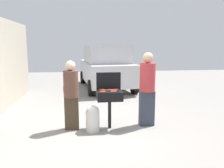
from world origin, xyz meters
TOP-DOWN VIEW (x-y plane):
  - ground_plane at (0.00, 0.00)m, footprint 24.00×24.00m
  - bbq_grill at (0.19, -0.01)m, footprint 0.60×0.44m
  - grill_lid_open at (0.19, 0.21)m, footprint 0.60×0.05m
  - hot_dog_0 at (0.22, 0.03)m, footprint 0.13×0.03m
  - hot_dog_1 at (0.01, -0.16)m, footprint 0.13×0.03m
  - hot_dog_2 at (0.27, -0.14)m, footprint 0.13×0.03m
  - hot_dog_3 at (0.30, -0.03)m, footprint 0.13×0.03m
  - hot_dog_4 at (0.02, 0.12)m, footprint 0.13×0.03m
  - hot_dog_5 at (0.23, 0.11)m, footprint 0.13×0.03m
  - hot_dog_6 at (0.35, 0.10)m, footprint 0.13×0.03m
  - hot_dog_7 at (0.02, -0.10)m, footprint 0.13×0.03m
  - hot_dog_8 at (0.08, 0.04)m, footprint 0.13×0.03m
  - propane_tank at (-0.22, -0.16)m, footprint 0.32×0.32m
  - person_left at (-0.71, 0.03)m, footprint 0.35×0.35m
  - person_right at (1.14, 0.08)m, footprint 0.38×0.38m
  - parked_minivan at (0.62, 5.23)m, footprint 2.40×4.58m

SIDE VIEW (x-z plane):
  - ground_plane at x=0.00m, z-range 0.00..0.00m
  - propane_tank at x=-0.22m, z-range 0.01..0.63m
  - bbq_grill at x=0.19m, z-range 0.32..1.23m
  - person_left at x=-0.71m, z-range 0.07..1.71m
  - hot_dog_0 at x=0.22m, z-range 0.92..0.94m
  - hot_dog_1 at x=0.01m, z-range 0.92..0.94m
  - hot_dog_2 at x=0.27m, z-range 0.92..0.94m
  - hot_dog_3 at x=0.30m, z-range 0.92..0.94m
  - hot_dog_4 at x=0.02m, z-range 0.92..0.94m
  - hot_dog_5 at x=0.23m, z-range 0.92..0.94m
  - hot_dog_6 at x=0.35m, z-range 0.92..0.94m
  - hot_dog_7 at x=0.02m, z-range 0.92..0.94m
  - hot_dog_8 at x=0.08m, z-range 0.92..0.94m
  - person_right at x=1.14m, z-range 0.08..1.90m
  - parked_minivan at x=0.62m, z-range 0.02..2.04m
  - grill_lid_open at x=0.19m, z-range 0.92..1.34m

